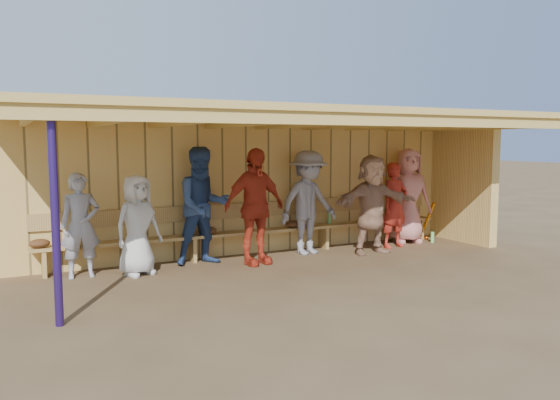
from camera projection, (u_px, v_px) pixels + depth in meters
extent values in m
plane|color=brown|center=(290.00, 266.00, 8.84)|extent=(90.00, 90.00, 0.00)
imported|color=#9B9AA2|center=(80.00, 225.00, 8.06)|extent=(0.58, 0.38, 1.56)
imported|color=silver|center=(138.00, 225.00, 8.21)|extent=(0.87, 0.72, 1.52)
imported|color=#2E487F|center=(204.00, 206.00, 8.93)|extent=(0.94, 0.74, 1.93)
imported|color=red|center=(255.00, 207.00, 8.91)|extent=(1.19, 0.66, 1.92)
imported|color=gray|center=(308.00, 203.00, 9.76)|extent=(1.29, 0.87, 1.86)
imported|color=tan|center=(372.00, 204.00, 9.79)|extent=(1.67, 0.57, 1.79)
imported|color=#B2291C|center=(395.00, 205.00, 10.37)|extent=(0.63, 0.45, 1.62)
imported|color=tan|center=(408.00, 196.00, 10.86)|extent=(1.05, 0.84, 1.89)
cube|color=#E7BA62|center=(255.00, 187.00, 9.91)|extent=(8.60, 0.20, 2.40)
cube|color=#E7BA62|center=(463.00, 182.00, 11.01)|extent=(0.20, 1.62, 2.40)
cube|color=#DAB559|center=(290.00, 114.00, 8.59)|extent=(8.80, 3.20, 0.10)
cube|color=#DAB559|center=(343.00, 118.00, 7.27)|extent=(8.80, 0.10, 0.18)
cube|color=#DAB559|center=(25.00, 118.00, 6.89)|extent=(0.08, 3.00, 0.16)
cube|color=#DAB559|center=(103.00, 119.00, 7.32)|extent=(0.08, 3.00, 0.16)
cube|color=#DAB559|center=(172.00, 121.00, 7.75)|extent=(0.08, 3.00, 0.16)
cube|color=#DAB559|center=(234.00, 122.00, 8.17)|extent=(0.08, 3.00, 0.16)
cube|color=#DAB559|center=(290.00, 123.00, 8.60)|extent=(0.08, 3.00, 0.16)
cube|color=#DAB559|center=(341.00, 124.00, 9.03)|extent=(0.08, 3.00, 0.16)
cube|color=#DAB559|center=(387.00, 125.00, 9.46)|extent=(0.08, 3.00, 0.16)
cube|color=#DAB559|center=(429.00, 125.00, 9.88)|extent=(0.08, 3.00, 0.16)
cube|color=#DAB559|center=(467.00, 126.00, 10.31)|extent=(0.08, 3.00, 0.16)
cylinder|color=navy|center=(55.00, 217.00, 5.86)|extent=(0.09, 0.09, 2.40)
cube|color=tan|center=(262.00, 231.00, 9.74)|extent=(7.60, 0.32, 0.05)
cube|color=tan|center=(258.00, 209.00, 9.84)|extent=(7.60, 0.04, 0.26)
cube|color=tan|center=(44.00, 264.00, 8.14)|extent=(0.06, 0.29, 0.40)
cube|color=tan|center=(193.00, 250.00, 9.18)|extent=(0.06, 0.29, 0.40)
cube|color=tan|center=(324.00, 238.00, 10.34)|extent=(0.06, 0.29, 0.40)
cube|color=tan|center=(418.00, 229.00, 11.38)|extent=(0.06, 0.29, 0.40)
cylinder|color=orange|center=(427.00, 221.00, 11.21)|extent=(0.13, 0.41, 0.80)
sphere|color=orange|center=(426.00, 238.00, 11.25)|extent=(0.08, 0.08, 0.08)
ellipsoid|color=#593319|center=(39.00, 243.00, 8.04)|extent=(0.30, 0.24, 0.14)
ellipsoid|color=#593319|center=(208.00, 231.00, 9.22)|extent=(0.30, 0.24, 0.14)
ellipsoid|color=#593319|center=(294.00, 224.00, 9.97)|extent=(0.30, 0.24, 0.14)
cylinder|color=#6BB85C|center=(329.00, 218.00, 10.42)|extent=(0.07, 0.07, 0.22)
cylinder|color=orange|center=(390.00, 214.00, 11.07)|extent=(0.07, 0.07, 0.22)
cylinder|color=#7DD56A|center=(432.00, 237.00, 10.92)|extent=(0.07, 0.07, 0.22)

